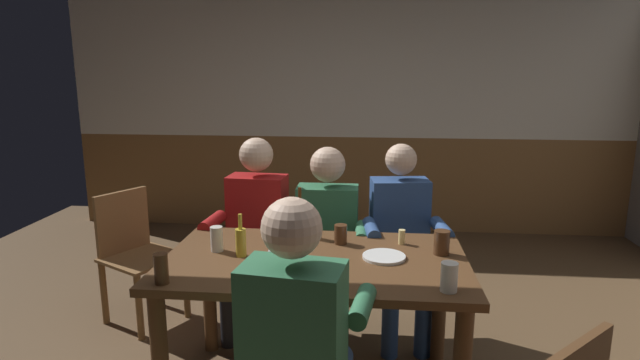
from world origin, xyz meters
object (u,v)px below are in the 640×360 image
at_px(person_2, 401,235).
at_px(bottle_1, 241,241).
at_px(plate_0, 384,257).
at_px(pint_glass_2, 341,234).
at_px(person_3, 298,339).
at_px(bottle_0, 300,217).
at_px(person_1, 327,232).
at_px(pint_glass_5, 217,239).
at_px(pint_glass_1, 449,277).
at_px(chair_empty_near_left, 135,252).
at_px(condiment_caddy, 283,253).
at_px(pint_glass_4, 161,269).
at_px(person_0, 255,227).
at_px(dining_table, 315,279).
at_px(pint_glass_0, 442,243).
at_px(table_candle, 402,237).
at_px(pint_glass_3, 282,259).

xyz_separation_m(person_2, bottle_1, (-0.84, -0.68, 0.16)).
relative_size(plate_0, pint_glass_2, 2.04).
distance_m(person_3, bottle_0, 1.05).
relative_size(person_1, pint_glass_5, 9.24).
height_order(pint_glass_1, pint_glass_5, pint_glass_5).
distance_m(chair_empty_near_left, bottle_1, 1.24).
distance_m(person_3, condiment_caddy, 0.69).
xyz_separation_m(pint_glass_2, pint_glass_4, (-0.76, -0.61, 0.02)).
height_order(person_0, chair_empty_near_left, person_0).
bearing_deg(pint_glass_5, pint_glass_1, -19.04).
distance_m(person_0, person_1, 0.46).
bearing_deg(pint_glass_5, dining_table, -6.02).
bearing_deg(bottle_0, pint_glass_1, -42.97).
distance_m(person_1, condiment_caddy, 0.72).
distance_m(condiment_caddy, bottle_1, 0.23).
bearing_deg(pint_glass_1, person_2, 98.15).
relative_size(plate_0, pint_glass_0, 1.72).
xyz_separation_m(person_0, bottle_1, (0.09, -0.69, 0.14)).
bearing_deg(table_candle, bottle_0, 171.04).
height_order(person_2, pint_glass_0, person_2).
relative_size(bottle_1, pint_glass_0, 1.76).
xyz_separation_m(dining_table, person_3, (0.01, -0.68, 0.05)).
bearing_deg(bottle_1, pint_glass_0, 7.08).
height_order(dining_table, person_1, person_1).
distance_m(dining_table, pint_glass_5, 0.56).
bearing_deg(condiment_caddy, person_1, 77.17).
distance_m(dining_table, bottle_0, 0.43).
distance_m(table_candle, bottle_0, 0.58).
bearing_deg(pint_glass_1, pint_glass_0, 86.56).
bearing_deg(bottle_1, pint_glass_5, 156.39).
distance_m(dining_table, condiment_caddy, 0.21).
bearing_deg(pint_glass_0, chair_empty_near_left, 162.41).
bearing_deg(plate_0, person_1, 117.99).
xyz_separation_m(chair_empty_near_left, pint_glass_0, (1.95, -0.62, 0.35)).
bearing_deg(chair_empty_near_left, table_candle, 104.18).
relative_size(bottle_0, bottle_1, 1.26).
relative_size(bottle_0, pint_glass_2, 2.63).
bearing_deg(bottle_1, person_3, -60.14).
bearing_deg(chair_empty_near_left, pint_glass_5, 78.43).
distance_m(pint_glass_1, pint_glass_3, 0.77).
height_order(bottle_0, pint_glass_1, bottle_0).
xyz_separation_m(person_0, bottle_0, (0.34, -0.33, 0.17)).
bearing_deg(person_3, plate_0, 72.74).
height_order(person_0, pint_glass_2, person_0).
bearing_deg(person_0, chair_empty_near_left, 1.20).
xyz_separation_m(dining_table, pint_glass_2, (0.11, 0.23, 0.17)).
xyz_separation_m(person_2, pint_glass_3, (-0.60, -0.85, 0.14)).
relative_size(person_1, person_3, 0.96).
distance_m(pint_glass_1, pint_glass_4, 1.26).
height_order(person_3, pint_glass_2, person_3).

